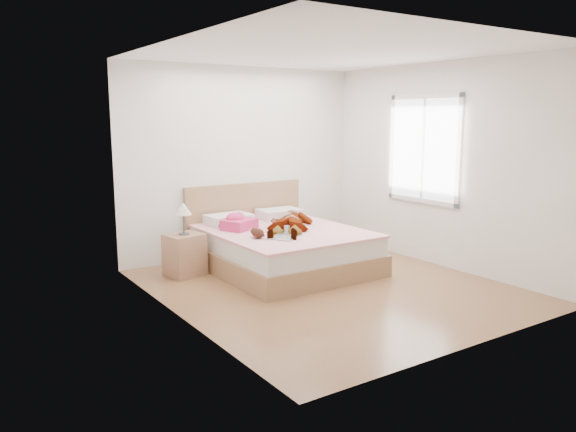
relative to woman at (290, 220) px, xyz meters
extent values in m
plane|color=#4D2C18|center=(-0.15, -1.02, -0.61)|extent=(4.00, 4.00, 0.00)
imported|color=white|center=(0.00, 0.00, 0.00)|extent=(1.41, 1.51, 0.21)
ellipsoid|color=black|center=(-0.57, 0.45, -0.06)|extent=(0.65, 0.72, 0.09)
cube|color=silver|center=(-0.50, 0.40, 0.07)|extent=(0.10, 0.09, 0.05)
plane|color=white|center=(-0.15, -1.02, 1.99)|extent=(4.00, 4.00, 0.00)
plane|color=white|center=(-0.15, 0.98, 0.69)|extent=(3.60, 0.00, 3.60)
plane|color=silver|center=(-0.15, -3.02, 0.69)|extent=(3.60, 0.00, 3.60)
plane|color=silver|center=(-1.95, -1.02, 0.69)|extent=(0.00, 4.00, 4.00)
plane|color=silver|center=(1.65, -1.02, 0.69)|extent=(0.00, 4.00, 4.00)
cube|color=white|center=(1.63, -0.72, 0.89)|extent=(0.02, 1.10, 1.30)
cube|color=silver|center=(1.63, -1.30, 0.89)|extent=(0.04, 0.06, 1.42)
cube|color=silver|center=(1.63, -0.14, 0.89)|extent=(0.04, 0.06, 1.42)
cube|color=silver|center=(1.63, -0.72, 0.21)|extent=(0.04, 1.22, 0.06)
cube|color=silver|center=(1.63, -0.72, 1.57)|extent=(0.04, 1.22, 0.06)
cube|color=silver|center=(1.62, -0.72, 0.89)|extent=(0.03, 0.04, 1.30)
cube|color=olive|center=(-0.15, -0.07, -0.48)|extent=(1.78, 2.08, 0.26)
cube|color=silver|center=(-0.15, -0.07, -0.24)|extent=(1.70, 2.00, 0.22)
cube|color=white|center=(-0.15, -0.07, -0.12)|extent=(1.74, 2.04, 0.03)
cube|color=#88603F|center=(-0.15, 0.94, -0.11)|extent=(1.80, 0.07, 1.00)
cube|color=white|center=(-0.55, 0.65, -0.04)|extent=(0.61, 0.44, 0.13)
cube|color=white|center=(0.25, 0.65, -0.04)|extent=(0.60, 0.43, 0.13)
cube|color=#DF3C6E|center=(-0.61, 0.26, -0.04)|extent=(0.50, 0.46, 0.13)
ellipsoid|color=#FF4575|center=(-0.64, 0.31, 0.05)|extent=(0.25, 0.19, 0.12)
cube|color=white|center=(-0.37, -0.47, -0.10)|extent=(0.49, 0.44, 0.01)
cube|color=silver|center=(-0.46, -0.52, -0.09)|extent=(0.31, 0.34, 0.02)
cube|color=#262626|center=(-0.28, -0.41, -0.09)|extent=(0.31, 0.34, 0.02)
cylinder|color=white|center=(-0.21, -0.24, -0.06)|extent=(0.08, 0.08, 0.09)
torus|color=white|center=(-0.17, -0.24, -0.06)|extent=(0.06, 0.02, 0.06)
cylinder|color=black|center=(-0.21, -0.24, -0.03)|extent=(0.07, 0.07, 0.00)
ellipsoid|color=black|center=(-0.68, -0.33, -0.04)|extent=(0.14, 0.16, 0.12)
ellipsoid|color=beige|center=(-0.68, -0.34, -0.04)|extent=(0.08, 0.08, 0.06)
sphere|color=black|center=(-0.68, -0.24, -0.04)|extent=(0.09, 0.09, 0.09)
sphere|color=#FEA6C6|center=(-0.71, -0.22, -0.02)|extent=(0.03, 0.03, 0.03)
sphere|color=pink|center=(-0.65, -0.22, -0.02)|extent=(0.03, 0.03, 0.03)
ellipsoid|color=black|center=(-0.73, -0.37, -0.07)|extent=(0.03, 0.05, 0.03)
ellipsoid|color=black|center=(-0.63, -0.36, -0.07)|extent=(0.03, 0.05, 0.03)
cube|color=olive|center=(-1.32, 0.35, -0.36)|extent=(0.49, 0.45, 0.51)
cylinder|color=#4B4B4B|center=(-1.32, 0.35, -0.09)|extent=(0.15, 0.15, 0.02)
cylinder|color=#4E4E4E|center=(-1.32, 0.35, 0.04)|extent=(0.03, 0.03, 0.26)
cone|color=silver|center=(-1.32, 0.35, 0.22)|extent=(0.24, 0.24, 0.15)
camera|label=1|loc=(-3.95, -5.89, 1.30)|focal=35.00mm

